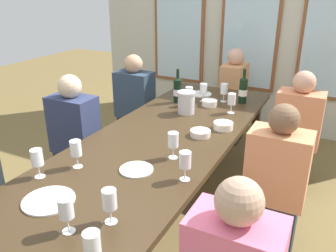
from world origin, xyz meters
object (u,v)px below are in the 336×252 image
Objects in this scene: wine_glass_10 at (37,158)px; seated_person_5 at (275,189)px; white_plate_2 at (49,200)px; seated_person_6 at (233,98)px; white_plate_1 at (136,169)px; tasting_bowl_1 at (210,103)px; wine_glass_3 at (203,90)px; wine_glass_7 at (232,100)px; seated_person_4 at (76,142)px; wine_bottle_0 at (178,90)px; wine_glass_0 at (185,161)px; wine_bottle_1 at (243,90)px; tasting_bowl_2 at (223,126)px; wine_glass_2 at (66,210)px; wine_glass_1 at (109,201)px; seated_person_0 at (135,109)px; dining_table at (162,144)px; wine_glass_6 at (76,149)px; wine_glass_5 at (92,244)px; metal_pitcher at (186,102)px; wine_glass_9 at (224,89)px; wine_glass_8 at (189,93)px; seated_person_1 at (296,136)px; tasting_bowl_0 at (200,133)px; white_plate_0 at (200,94)px.

seated_person_5 is (1.19, 0.84, -0.34)m from wine_glass_10.
seated_person_6 reaches higher than white_plate_2.
white_plate_1 is 1.31m from tasting_bowl_1.
white_plate_2 is 1.88m from wine_glass_3.
seated_person_4 is (-1.12, -0.72, -0.33)m from wine_glass_7.
wine_bottle_0 is at bearing 144.61° from seated_person_5.
white_plate_1 is at bearing -173.89° from wine_glass_0.
seated_person_5 reaches higher than wine_glass_0.
wine_bottle_1 is 2.16× the size of tasting_bowl_2.
wine_glass_10 is 0.16× the size of seated_person_4.
seated_person_6 reaches higher than wine_glass_2.
seated_person_5 reaches higher than wine_glass_1.
wine_glass_7 is at bearing -11.46° from seated_person_0.
dining_table is 1.02m from wine_glass_1.
seated_person_0 is 1.17m from seated_person_6.
seated_person_0 is at bearing 110.15° from wine_glass_6.
wine_glass_5 is 0.16× the size of seated_person_5.
wine_glass_9 is (0.19, 0.45, 0.03)m from metal_pitcher.
wine_glass_8 is (-0.40, 0.02, 0.00)m from wine_glass_7.
seated_person_5 is (0.86, -0.88, -0.33)m from wine_glass_3.
seated_person_0 reaches higher than dining_table.
tasting_bowl_1 and tasting_bowl_2 have the same top height.
white_plate_1 is 0.38m from wine_glass_6.
wine_glass_8 reaches higher than dining_table.
wine_glass_6 is at bearing -121.54° from tasting_bowl_2.
wine_glass_5 is 1.00× the size of wine_glass_8.
wine_glass_2 is (0.05, -1.92, 0.09)m from tasting_bowl_1.
metal_pitcher is 1.35× the size of tasting_bowl_1.
wine_glass_6 is 0.91m from seated_person_4.
seated_person_5 is at bearing 35.19° from wine_glass_10.
white_plate_2 is 1.40× the size of metal_pitcher.
wine_bottle_1 is 1.50m from wine_glass_0.
wine_glass_9 is at bearing 29.25° from wine_bottle_0.
tasting_bowl_1 is 0.81× the size of wine_glass_7.
wine_glass_2 is 0.16× the size of seated_person_6.
wine_glass_3 is (-0.10, 0.09, 0.09)m from tasting_bowl_1.
wine_glass_3 is 1.75m from wine_glass_10.
wine_glass_10 reaches higher than dining_table.
tasting_bowl_2 is at bearing 93.15° from wine_glass_0.
wine_glass_7 is 0.67m from seated_person_1.
tasting_bowl_0 is 0.85× the size of wine_glass_9.
wine_glass_5 is 2.03m from wine_glass_8.
wine_bottle_1 is at bearing 117.15° from seated_person_5.
seated_person_4 reaches higher than wine_glass_1.
wine_bottle_1 is 0.32m from wine_glass_7.
white_plate_0 is 1.49× the size of tasting_bowl_0.
white_plate_0 is 1.58× the size of tasting_bowl_1.
seated_person_4 is at bearing -90.00° from seated_person_0.
seated_person_0 is (-0.71, 0.20, -0.34)m from wine_glass_8.
wine_glass_0 and wine_glass_6 have the same top height.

